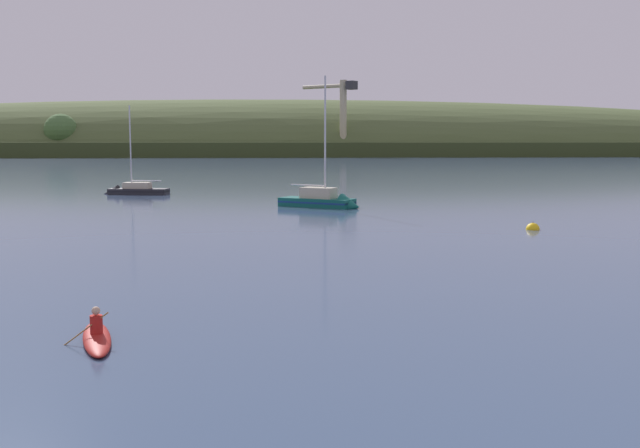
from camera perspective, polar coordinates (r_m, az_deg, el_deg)
name	(u,v)px	position (r m, az deg, el deg)	size (l,w,h in m)	color
far_shoreline_hill	(262,154)	(256.83, -4.49, 5.46)	(592.66, 129.34, 37.57)	#35401E
dockside_crane	(342,117)	(224.99, 1.70, 8.24)	(15.26, 14.30, 22.86)	#4C4C51
sailboat_near_mooring	(325,203)	(56.30, 0.39, 1.64)	(6.41, 5.55, 10.74)	#0F564C
sailboat_midwater_white	(132,193)	(71.75, -14.33, 2.36)	(6.42, 3.27, 9.15)	#232328
canoe_with_paddler	(97,337)	(19.99, -16.89, -8.39)	(1.55, 3.55, 1.02)	maroon
mooring_buoy_midchannel	(533,230)	(44.10, 16.14, -0.42)	(0.78, 0.78, 0.86)	yellow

